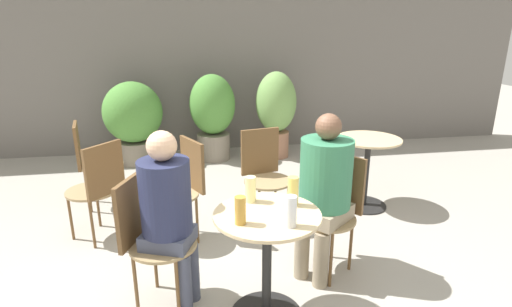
% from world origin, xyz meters
% --- Properties ---
extents(storefront_wall, '(10.00, 0.06, 3.00)m').
position_xyz_m(storefront_wall, '(0.00, 3.77, 1.50)').
color(storefront_wall, slate).
rests_on(storefront_wall, ground_plane).
extents(cafe_table_near, '(0.65, 0.65, 0.73)m').
position_xyz_m(cafe_table_near, '(0.24, -0.09, 0.50)').
color(cafe_table_near, black).
rests_on(cafe_table_near, ground_plane).
extents(cafe_table_far, '(0.64, 0.64, 0.73)m').
position_xyz_m(cafe_table_far, '(1.57, 1.39, 0.49)').
color(cafe_table_far, black).
rests_on(cafe_table_far, ground_plane).
extents(bistro_chair_0, '(0.50, 0.50, 0.89)m').
position_xyz_m(bistro_chair_0, '(0.85, 0.40, 0.53)').
color(bistro_chair_0, '#997F56').
rests_on(bistro_chair_0, ground_plane).
extents(bistro_chair_1, '(0.49, 0.47, 0.89)m').
position_xyz_m(bistro_chair_1, '(-0.49, 0.19, 0.53)').
color(bistro_chair_1, '#997F56').
rests_on(bistro_chair_1, ground_plane).
extents(bistro_chair_2, '(0.50, 0.50, 0.89)m').
position_xyz_m(bistro_chair_2, '(-0.98, 1.11, 0.53)').
color(bistro_chair_2, '#997F56').
rests_on(bistro_chair_2, ground_plane).
extents(bistro_chair_3, '(0.49, 0.48, 0.89)m').
position_xyz_m(bistro_chair_3, '(-0.27, 1.02, 0.53)').
color(bistro_chair_3, '#997F56').
rests_on(bistro_chair_3, ground_plane).
extents(bistro_chair_4, '(0.47, 0.45, 0.89)m').
position_xyz_m(bistro_chair_4, '(-1.21, 1.86, 0.53)').
color(bistro_chair_4, '#997F56').
rests_on(bistro_chair_4, ground_plane).
extents(bistro_chair_5, '(0.45, 0.47, 0.89)m').
position_xyz_m(bistro_chair_5, '(0.47, 1.24, 0.53)').
color(bistro_chair_5, '#997F56').
rests_on(bistro_chair_5, ground_plane).
extents(seated_person_0, '(0.47, 0.47, 1.24)m').
position_xyz_m(seated_person_0, '(0.73, 0.30, 0.73)').
color(seated_person_0, gray).
rests_on(seated_person_0, ground_plane).
extents(seated_person_1, '(0.38, 0.36, 1.21)m').
position_xyz_m(seated_person_1, '(-0.35, 0.14, 0.72)').
color(seated_person_1, '#42475B').
rests_on(seated_person_1, ground_plane).
extents(beer_glass_0, '(0.06, 0.06, 0.16)m').
position_xyz_m(beer_glass_0, '(0.06, -0.19, 0.82)').
color(beer_glass_0, '#B28433').
rests_on(beer_glass_0, cafe_table_near).
extents(beer_glass_1, '(0.07, 0.07, 0.18)m').
position_xyz_m(beer_glass_1, '(0.33, -0.27, 0.83)').
color(beer_glass_1, silver).
rests_on(beer_glass_1, cafe_table_near).
extents(beer_glass_2, '(0.07, 0.07, 0.19)m').
position_xyz_m(beer_glass_2, '(0.42, 0.00, 0.83)').
color(beer_glass_2, '#DBC65B').
rests_on(beer_glass_2, cafe_table_near).
extents(beer_glass_3, '(0.07, 0.07, 0.17)m').
position_xyz_m(beer_glass_3, '(0.17, 0.10, 0.82)').
color(beer_glass_3, beige).
rests_on(beer_glass_3, cafe_table_near).
extents(potted_plant_0, '(0.78, 0.78, 1.12)m').
position_xyz_m(potted_plant_0, '(-0.93, 3.22, 0.65)').
color(potted_plant_0, slate).
rests_on(potted_plant_0, ground_plane).
extents(potted_plant_1, '(0.62, 0.62, 1.19)m').
position_xyz_m(potted_plant_1, '(0.13, 3.24, 0.67)').
color(potted_plant_1, slate).
rests_on(potted_plant_1, ground_plane).
extents(potted_plant_2, '(0.57, 0.57, 1.22)m').
position_xyz_m(potted_plant_2, '(1.01, 3.20, 0.70)').
color(potted_plant_2, '#93664C').
rests_on(potted_plant_2, ground_plane).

